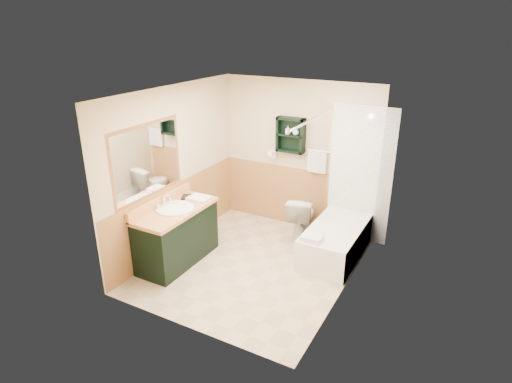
{
  "coord_description": "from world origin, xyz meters",
  "views": [
    {
      "loc": [
        2.53,
        -4.56,
        3.21
      ],
      "look_at": [
        -0.06,
        0.2,
        1.04
      ],
      "focal_mm": 30.0,
      "sensor_mm": 36.0,
      "label": 1
    }
  ],
  "objects_px": {
    "vanity": "(177,235)",
    "soap_bottle_b": "(296,132)",
    "soap_bottle_a": "(288,132)",
    "bathtub": "(337,240)",
    "hair_dryer": "(274,154)",
    "toilet": "(302,217)",
    "wall_shelf": "(291,135)",
    "vanity_book": "(181,191)"
  },
  "relations": [
    {
      "from": "wall_shelf",
      "to": "vanity_book",
      "type": "relative_size",
      "value": 2.7
    },
    {
      "from": "soap_bottle_a",
      "to": "soap_bottle_b",
      "type": "height_order",
      "value": "soap_bottle_b"
    },
    {
      "from": "toilet",
      "to": "vanity_book",
      "type": "bearing_deg",
      "value": 28.78
    },
    {
      "from": "hair_dryer",
      "to": "toilet",
      "type": "height_order",
      "value": "hair_dryer"
    },
    {
      "from": "soap_bottle_a",
      "to": "vanity_book",
      "type": "bearing_deg",
      "value": -125.25
    },
    {
      "from": "vanity_book",
      "to": "wall_shelf",
      "type": "bearing_deg",
      "value": 26.99
    },
    {
      "from": "soap_bottle_b",
      "to": "bathtub",
      "type": "bearing_deg",
      "value": -29.97
    },
    {
      "from": "wall_shelf",
      "to": "vanity_book",
      "type": "height_order",
      "value": "wall_shelf"
    },
    {
      "from": "toilet",
      "to": "soap_bottle_b",
      "type": "distance_m",
      "value": 1.33
    },
    {
      "from": "hair_dryer",
      "to": "soap_bottle_b",
      "type": "distance_m",
      "value": 0.57
    },
    {
      "from": "vanity",
      "to": "toilet",
      "type": "bearing_deg",
      "value": 50.82
    },
    {
      "from": "vanity",
      "to": "soap_bottle_b",
      "type": "bearing_deg",
      "value": 61.31
    },
    {
      "from": "bathtub",
      "to": "wall_shelf",
      "type": "bearing_deg",
      "value": 152.03
    },
    {
      "from": "toilet",
      "to": "soap_bottle_a",
      "type": "relative_size",
      "value": 5.51
    },
    {
      "from": "toilet",
      "to": "wall_shelf",
      "type": "bearing_deg",
      "value": -48.37
    },
    {
      "from": "soap_bottle_b",
      "to": "toilet",
      "type": "bearing_deg",
      "value": -45.31
    },
    {
      "from": "soap_bottle_a",
      "to": "vanity",
      "type": "bearing_deg",
      "value": -115.28
    },
    {
      "from": "bathtub",
      "to": "toilet",
      "type": "distance_m",
      "value": 0.73
    },
    {
      "from": "hair_dryer",
      "to": "vanity_book",
      "type": "relative_size",
      "value": 1.18
    },
    {
      "from": "soap_bottle_a",
      "to": "hair_dryer",
      "type": "bearing_deg",
      "value": 173.28
    },
    {
      "from": "toilet",
      "to": "vanity_book",
      "type": "relative_size",
      "value": 3.41
    },
    {
      "from": "hair_dryer",
      "to": "toilet",
      "type": "bearing_deg",
      "value": -24.43
    },
    {
      "from": "vanity",
      "to": "bathtub",
      "type": "bearing_deg",
      "value": 33.27
    },
    {
      "from": "toilet",
      "to": "soap_bottle_a",
      "type": "distance_m",
      "value": 1.34
    },
    {
      "from": "wall_shelf",
      "to": "hair_dryer",
      "type": "height_order",
      "value": "wall_shelf"
    },
    {
      "from": "toilet",
      "to": "vanity_book",
      "type": "height_order",
      "value": "vanity_book"
    },
    {
      "from": "bathtub",
      "to": "toilet",
      "type": "bearing_deg",
      "value": 157.91
    },
    {
      "from": "wall_shelf",
      "to": "vanity",
      "type": "relative_size",
      "value": 0.43
    },
    {
      "from": "vanity",
      "to": "vanity_book",
      "type": "distance_m",
      "value": 0.65
    },
    {
      "from": "hair_dryer",
      "to": "soap_bottle_a",
      "type": "bearing_deg",
      "value": -6.72
    },
    {
      "from": "hair_dryer",
      "to": "soap_bottle_b",
      "type": "xyz_separation_m",
      "value": [
        0.39,
        -0.03,
        0.41
      ]
    },
    {
      "from": "toilet",
      "to": "vanity_book",
      "type": "distance_m",
      "value": 1.92
    },
    {
      "from": "wall_shelf",
      "to": "vanity_book",
      "type": "distance_m",
      "value": 1.9
    },
    {
      "from": "vanity",
      "to": "bathtub",
      "type": "height_order",
      "value": "vanity"
    },
    {
      "from": "vanity",
      "to": "toilet",
      "type": "distance_m",
      "value": 1.98
    },
    {
      "from": "toilet",
      "to": "vanity_book",
      "type": "xyz_separation_m",
      "value": [
        -1.41,
        -1.17,
        0.57
      ]
    },
    {
      "from": "hair_dryer",
      "to": "soap_bottle_a",
      "type": "height_order",
      "value": "soap_bottle_a"
    },
    {
      "from": "vanity",
      "to": "vanity_book",
      "type": "relative_size",
      "value": 6.29
    },
    {
      "from": "vanity",
      "to": "bathtub",
      "type": "xyz_separation_m",
      "value": [
        1.92,
        1.26,
        -0.17
      ]
    },
    {
      "from": "toilet",
      "to": "soap_bottle_b",
      "type": "bearing_deg",
      "value": -56.11
    },
    {
      "from": "hair_dryer",
      "to": "wall_shelf",
      "type": "bearing_deg",
      "value": -4.76
    },
    {
      "from": "vanity",
      "to": "soap_bottle_b",
      "type": "xyz_separation_m",
      "value": [
        0.98,
        1.8,
        1.21
      ]
    }
  ]
}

